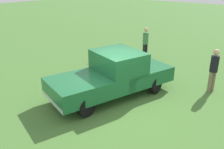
{
  "coord_description": "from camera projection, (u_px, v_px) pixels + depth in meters",
  "views": [
    {
      "loc": [
        -6.62,
        -4.91,
        4.45
      ],
      "look_at": [
        0.27,
        0.6,
        0.9
      ],
      "focal_mm": 38.87,
      "sensor_mm": 36.0,
      "label": 1
    }
  ],
  "objects": [
    {
      "name": "ground_plane",
      "position": [
        120.0,
        102.0,
        9.31
      ],
      "size": [
        80.0,
        80.0,
        0.0
      ],
      "primitive_type": "plane",
      "color": "#477533"
    },
    {
      "name": "pickup_truck",
      "position": [
        115.0,
        73.0,
        9.58
      ],
      "size": [
        5.38,
        3.32,
        1.79
      ],
      "rotation": [
        0.0,
        0.0,
        2.84
      ],
      "color": "black",
      "rests_on": "ground_plane"
    },
    {
      "name": "person_bystander",
      "position": [
        214.0,
        68.0,
        9.8
      ],
      "size": [
        0.43,
        0.43,
        1.83
      ],
      "rotation": [
        0.0,
        0.0,
        1.13
      ],
      "color": "#7A6B51",
      "rests_on": "ground_plane"
    },
    {
      "name": "person_visitor",
      "position": [
        145.0,
        41.0,
        13.91
      ],
      "size": [
        0.39,
        0.39,
        1.82
      ],
      "rotation": [
        0.0,
        0.0,
        4.48
      ],
      "color": "black",
      "rests_on": "ground_plane"
    },
    {
      "name": "traffic_cone",
      "position": [
        94.0,
        57.0,
        13.62
      ],
      "size": [
        0.32,
        0.32,
        0.55
      ],
      "primitive_type": "cone",
      "color": "orange",
      "rests_on": "ground_plane"
    }
  ]
}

